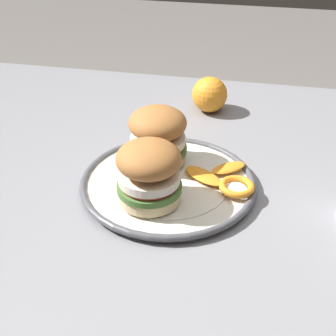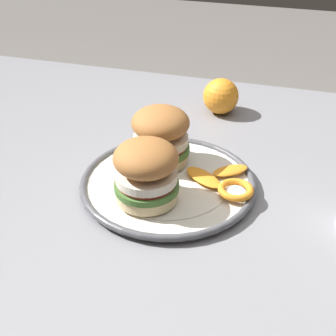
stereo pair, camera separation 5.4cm
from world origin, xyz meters
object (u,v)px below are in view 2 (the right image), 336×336
dining_table (156,210)px  sandwich_half_right (160,135)px  sandwich_half_left (146,171)px  whole_orange (221,96)px  dinner_plate (168,183)px

dining_table → sandwich_half_right: bearing=173.2°
dining_table → sandwich_half_left: 0.20m
dining_table → sandwich_half_right: 0.17m
whole_orange → dining_table: bearing=74.4°
sandwich_half_left → dinner_plate: bearing=-106.6°
dining_table → whole_orange: 0.29m
sandwich_half_left → whole_orange: bearing=-97.4°
sandwich_half_right → whole_orange: 0.26m
sandwich_half_left → sandwich_half_right: size_ratio=0.85×
dining_table → sandwich_half_left: sandwich_half_left is taller
dining_table → whole_orange: size_ratio=17.17×
dining_table → dinner_plate: size_ratio=4.46×
sandwich_half_right → dinner_plate: bearing=118.6°
whole_orange → dinner_plate: bearing=84.5°
dining_table → sandwich_half_left: (-0.02, 0.11, 0.17)m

